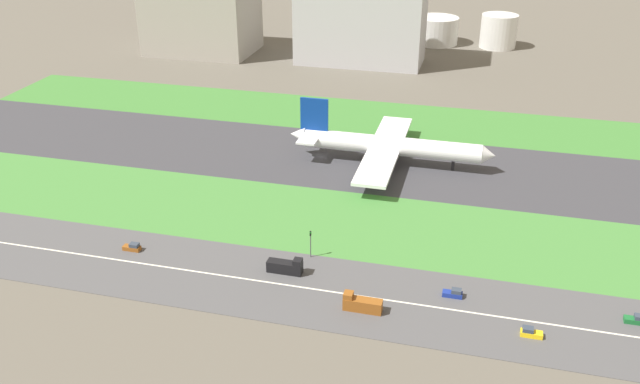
{
  "coord_description": "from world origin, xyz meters",
  "views": [
    {
      "loc": [
        49.87,
        -194.51,
        87.65
      ],
      "look_at": [
        9.15,
        -36.5,
        6.0
      ],
      "focal_mm": 37.67,
      "sensor_mm": 36.0,
      "label": 1
    }
  ],
  "objects_px": {
    "truck_2": "(361,304)",
    "fuel_tank_west": "(370,23)",
    "car_3": "(636,320)",
    "car_2": "(530,333)",
    "fuel_tank_east": "(499,31)",
    "airliner": "(386,145)",
    "terminal_building": "(201,7)",
    "car_4": "(453,293)",
    "hangar_building": "(361,7)",
    "traffic_light": "(311,242)",
    "fuel_tank_centre": "(436,30)",
    "car_0": "(132,247)",
    "truck_1": "(286,267)"
  },
  "relations": [
    {
      "from": "car_2",
      "to": "fuel_tank_east",
      "type": "distance_m",
      "value": 237.39
    },
    {
      "from": "terminal_building",
      "to": "fuel_tank_west",
      "type": "relative_size",
      "value": 2.1
    },
    {
      "from": "truck_1",
      "to": "traffic_light",
      "type": "height_order",
      "value": "traffic_light"
    },
    {
      "from": "car_0",
      "to": "terminal_building",
      "type": "xyz_separation_m",
      "value": [
        -59.16,
        182.0,
        21.21
      ]
    },
    {
      "from": "truck_1",
      "to": "fuel_tank_centre",
      "type": "relative_size",
      "value": 0.37
    },
    {
      "from": "car_2",
      "to": "fuel_tank_west",
      "type": "relative_size",
      "value": 0.18
    },
    {
      "from": "car_3",
      "to": "car_2",
      "type": "distance_m",
      "value": 23.79
    },
    {
      "from": "car_4",
      "to": "fuel_tank_west",
      "type": "distance_m",
      "value": 235.38
    },
    {
      "from": "truck_2",
      "to": "fuel_tank_west",
      "type": "distance_m",
      "value": 240.96
    },
    {
      "from": "airliner",
      "to": "car_0",
      "type": "distance_m",
      "value": 85.79
    },
    {
      "from": "car_2",
      "to": "fuel_tank_east",
      "type": "xyz_separation_m",
      "value": [
        -11.46,
        237.0,
        7.38
      ]
    },
    {
      "from": "car_0",
      "to": "fuel_tank_centre",
      "type": "bearing_deg",
      "value": 77.09
    },
    {
      "from": "truck_2",
      "to": "terminal_building",
      "type": "distance_m",
      "value": 226.84
    },
    {
      "from": "truck_2",
      "to": "traffic_light",
      "type": "relative_size",
      "value": 1.17
    },
    {
      "from": "car_2",
      "to": "fuel_tank_centre",
      "type": "height_order",
      "value": "fuel_tank_centre"
    },
    {
      "from": "truck_2",
      "to": "fuel_tank_west",
      "type": "bearing_deg",
      "value": -79.73
    },
    {
      "from": "fuel_tank_west",
      "to": "hangar_building",
      "type": "bearing_deg",
      "value": -85.14
    },
    {
      "from": "fuel_tank_centre",
      "to": "car_0",
      "type": "bearing_deg",
      "value": -102.91
    },
    {
      "from": "hangar_building",
      "to": "truck_2",
      "type": "bearing_deg",
      "value": -78.49
    },
    {
      "from": "hangar_building",
      "to": "fuel_tank_east",
      "type": "xyz_separation_m",
      "value": [
        62.75,
        45.0,
        -17.73
      ]
    },
    {
      "from": "car_3",
      "to": "terminal_building",
      "type": "bearing_deg",
      "value": 134.0
    },
    {
      "from": "car_2",
      "to": "traffic_light",
      "type": "height_order",
      "value": "traffic_light"
    },
    {
      "from": "airliner",
      "to": "hangar_building",
      "type": "height_order",
      "value": "hangar_building"
    },
    {
      "from": "truck_1",
      "to": "traffic_light",
      "type": "relative_size",
      "value": 1.17
    },
    {
      "from": "fuel_tank_east",
      "to": "hangar_building",
      "type": "bearing_deg",
      "value": -144.35
    },
    {
      "from": "airliner",
      "to": "car_2",
      "type": "relative_size",
      "value": 14.77
    },
    {
      "from": "traffic_light",
      "to": "hangar_building",
      "type": "height_order",
      "value": "hangar_building"
    },
    {
      "from": "truck_1",
      "to": "traffic_light",
      "type": "distance_m",
      "value": 9.25
    },
    {
      "from": "car_2",
      "to": "hangar_building",
      "type": "bearing_deg",
      "value": -68.87
    },
    {
      "from": "airliner",
      "to": "truck_1",
      "type": "bearing_deg",
      "value": -100.18
    },
    {
      "from": "airliner",
      "to": "terminal_building",
      "type": "distance_m",
      "value": 160.04
    },
    {
      "from": "fuel_tank_east",
      "to": "traffic_light",
      "type": "bearing_deg",
      "value": -100.31
    },
    {
      "from": "truck_2",
      "to": "car_2",
      "type": "distance_m",
      "value": 35.1
    },
    {
      "from": "truck_2",
      "to": "terminal_building",
      "type": "height_order",
      "value": "terminal_building"
    },
    {
      "from": "car_3",
      "to": "hangar_building",
      "type": "height_order",
      "value": "hangar_building"
    },
    {
      "from": "car_4",
      "to": "hangar_building",
      "type": "bearing_deg",
      "value": 107.66
    },
    {
      "from": "airliner",
      "to": "truck_1",
      "type": "distance_m",
      "value": 69.24
    },
    {
      "from": "car_0",
      "to": "hangar_building",
      "type": "bearing_deg",
      "value": 83.49
    },
    {
      "from": "car_3",
      "to": "car_2",
      "type": "height_order",
      "value": "same"
    },
    {
      "from": "traffic_light",
      "to": "truck_1",
      "type": "bearing_deg",
      "value": -115.68
    },
    {
      "from": "traffic_light",
      "to": "terminal_building",
      "type": "xyz_separation_m",
      "value": [
        -102.84,
        174.01,
        17.84
      ]
    },
    {
      "from": "car_0",
      "to": "airliner",
      "type": "bearing_deg",
      "value": 52.58
    },
    {
      "from": "truck_1",
      "to": "terminal_building",
      "type": "bearing_deg",
      "value": 118.54
    },
    {
      "from": "hangar_building",
      "to": "fuel_tank_centre",
      "type": "bearing_deg",
      "value": 55.21
    },
    {
      "from": "car_0",
      "to": "hangar_building",
      "type": "relative_size",
      "value": 0.08
    },
    {
      "from": "fuel_tank_centre",
      "to": "airliner",
      "type": "bearing_deg",
      "value": -90.0
    },
    {
      "from": "car_3",
      "to": "traffic_light",
      "type": "distance_m",
      "value": 73.42
    },
    {
      "from": "car_2",
      "to": "fuel_tank_east",
      "type": "relative_size",
      "value": 0.24
    },
    {
      "from": "car_3",
      "to": "car_0",
      "type": "bearing_deg",
      "value": 180.0
    },
    {
      "from": "hangar_building",
      "to": "fuel_tank_west",
      "type": "distance_m",
      "value": 48.41
    }
  ]
}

